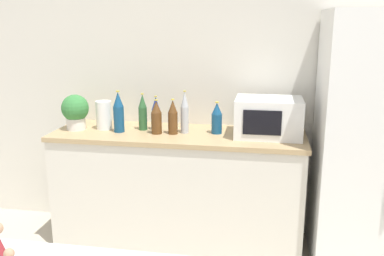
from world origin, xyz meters
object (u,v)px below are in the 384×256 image
Objects in this scene: back_bottle_3 at (119,112)px; back_bottle_4 at (217,118)px; back_bottle_5 at (156,117)px; potted_plant at (75,111)px; back_bottle_2 at (143,113)px; back_bottle_1 at (156,114)px; microwave at (268,117)px; back_bottle_0 at (185,113)px; paper_towel_roll at (104,115)px; back_bottle_6 at (173,117)px.

back_bottle_3 is 1.31× the size of back_bottle_4.
potted_plant is at bearing 178.58° from back_bottle_5.
back_bottle_2 reaches higher than back_bottle_5.
back_bottle_5 reaches higher than back_bottle_4.
back_bottle_1 is at bearing 9.07° from back_bottle_2.
back_bottle_5 is at bearing -174.76° from microwave.
back_bottle_1 is 1.10× the size of back_bottle_4.
back_bottle_0 reaches higher than back_bottle_5.
back_bottle_4 is at bearing 1.01° from paper_towel_roll.
potted_plant is at bearing -176.45° from back_bottle_4.
back_bottle_5 is (0.03, -0.11, -0.00)m from back_bottle_1.
back_bottle_5 reaches higher than paper_towel_roll.
back_bottle_0 is 1.21× the size of back_bottle_1.
back_bottle_4 is at bearing 6.31° from back_bottle_3.
back_bottle_3 is at bearing -2.21° from potted_plant.
back_bottle_3 is at bearing -178.55° from back_bottle_6.
back_bottle_6 reaches higher than back_bottle_4.
microwave is 1.81× the size of back_bottle_6.
back_bottle_0 reaches higher than potted_plant.
back_bottle_6 is (0.77, -0.00, -0.02)m from potted_plant.
microwave is at bearing 5.24° from back_bottle_5.
back_bottle_2 reaches higher than back_bottle_1.
paper_towel_roll is 0.65m from back_bottle_0.
back_bottle_1 is 0.10m from back_bottle_2.
back_bottle_3 reaches higher than potted_plant.
paper_towel_roll is 0.70× the size of back_bottle_3.
paper_towel_roll is 0.57m from back_bottle_6.
back_bottle_5 is at bearing -169.25° from back_bottle_4.
back_bottle_2 reaches higher than back_bottle_4.
back_bottle_2 is (-0.34, 0.04, -0.02)m from back_bottle_0.
back_bottle_3 is at bearing -173.69° from back_bottle_4.
back_bottle_0 is at bearing -0.94° from paper_towel_roll.
paper_towel_roll is 0.45m from back_bottle_5.
back_bottle_1 is at bearing 22.92° from back_bottle_3.
paper_towel_roll is 0.91× the size of back_bottle_4.
back_bottle_6 reaches higher than back_bottle_5.
potted_plant is 1.03× the size of back_bottle_1.
potted_plant is 0.52m from back_bottle_2.
back_bottle_6 reaches higher than paper_towel_roll.
paper_towel_roll is 0.83× the size of back_bottle_1.
back_bottle_3 reaches higher than back_bottle_2.
microwave is 0.38m from back_bottle_4.
back_bottle_6 is at bearing -18.17° from back_bottle_2.
back_bottle_5 is at bearing -8.83° from paper_towel_roll.
back_bottle_0 is at bearing 6.33° from back_bottle_3.
microwave is 1.84× the size of back_bottle_5.
paper_towel_roll is (0.21, 0.05, -0.04)m from potted_plant.
paper_towel_roll is at bearing 171.17° from back_bottle_5.
back_bottle_1 is at bearing 106.24° from back_bottle_5.
back_bottle_2 is at bearing 8.90° from potted_plant.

